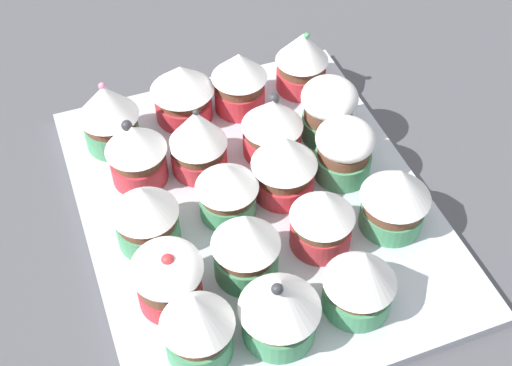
% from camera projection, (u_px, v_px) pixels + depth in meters
% --- Properties ---
extents(ground_plane, '(1.80, 1.80, 0.03)m').
position_uv_depth(ground_plane, '(256.00, 221.00, 0.69)').
color(ground_plane, '#4C4C51').
extents(baking_tray, '(0.32, 0.39, 0.01)m').
position_uv_depth(baking_tray, '(256.00, 208.00, 0.68)').
color(baking_tray, silver).
rests_on(baking_tray, ground_plane).
extents(cupcake_0, '(0.06, 0.06, 0.08)m').
position_uv_depth(cupcake_0, '(197.00, 323.00, 0.54)').
color(cupcake_0, '#4C9E6B').
rests_on(cupcake_0, baking_tray).
extents(cupcake_1, '(0.07, 0.07, 0.08)m').
position_uv_depth(cupcake_1, '(280.00, 306.00, 0.55)').
color(cupcake_1, '#4C9E6B').
rests_on(cupcake_1, baking_tray).
extents(cupcake_2, '(0.06, 0.06, 0.07)m').
position_uv_depth(cupcake_2, '(360.00, 279.00, 0.57)').
color(cupcake_2, '#4C9E6B').
rests_on(cupcake_2, baking_tray).
extents(cupcake_3, '(0.06, 0.06, 0.07)m').
position_uv_depth(cupcake_3, '(168.00, 277.00, 0.58)').
color(cupcake_3, '#D1333D').
rests_on(cupcake_3, baking_tray).
extents(cupcake_4, '(0.06, 0.06, 0.08)m').
position_uv_depth(cupcake_4, '(246.00, 244.00, 0.59)').
color(cupcake_4, '#4C9E6B').
rests_on(cupcake_4, baking_tray).
extents(cupcake_5, '(0.06, 0.06, 0.07)m').
position_uv_depth(cupcake_5, '(322.00, 218.00, 0.62)').
color(cupcake_5, '#D1333D').
rests_on(cupcake_5, baking_tray).
extents(cupcake_6, '(0.06, 0.06, 0.07)m').
position_uv_depth(cupcake_6, '(395.00, 197.00, 0.63)').
color(cupcake_6, '#4C9E6B').
rests_on(cupcake_6, baking_tray).
extents(cupcake_7, '(0.06, 0.06, 0.07)m').
position_uv_depth(cupcake_7, '(146.00, 214.00, 0.62)').
color(cupcake_7, '#4C9E6B').
rests_on(cupcake_7, baking_tray).
extents(cupcake_8, '(0.06, 0.06, 0.06)m').
position_uv_depth(cupcake_8, '(226.00, 185.00, 0.64)').
color(cupcake_8, '#4C9E6B').
rests_on(cupcake_8, baking_tray).
extents(cupcake_9, '(0.06, 0.06, 0.07)m').
position_uv_depth(cupcake_9, '(284.00, 164.00, 0.66)').
color(cupcake_9, '#D1333D').
rests_on(cupcake_9, baking_tray).
extents(cupcake_10, '(0.06, 0.06, 0.06)m').
position_uv_depth(cupcake_10, '(344.00, 150.00, 0.67)').
color(cupcake_10, '#4C9E6B').
rests_on(cupcake_10, baking_tray).
extents(cupcake_11, '(0.06, 0.06, 0.07)m').
position_uv_depth(cupcake_11, '(136.00, 152.00, 0.67)').
color(cupcake_11, '#D1333D').
rests_on(cupcake_11, baking_tray).
extents(cupcake_12, '(0.06, 0.06, 0.08)m').
position_uv_depth(cupcake_12, '(198.00, 140.00, 0.68)').
color(cupcake_12, '#D1333D').
rests_on(cupcake_12, baking_tray).
extents(cupcake_13, '(0.06, 0.06, 0.07)m').
position_uv_depth(cupcake_13, '(272.00, 126.00, 0.69)').
color(cupcake_13, '#D1333D').
rests_on(cupcake_13, baking_tray).
extents(cupcake_14, '(0.06, 0.06, 0.07)m').
position_uv_depth(cupcake_14, '(328.00, 109.00, 0.71)').
color(cupcake_14, '#4C9E6B').
rests_on(cupcake_14, baking_tray).
extents(cupcake_15, '(0.06, 0.06, 0.08)m').
position_uv_depth(cupcake_15, '(108.00, 114.00, 0.70)').
color(cupcake_15, '#4C9E6B').
rests_on(cupcake_15, baking_tray).
extents(cupcake_16, '(0.07, 0.07, 0.07)m').
position_uv_depth(cupcake_16, '(182.00, 91.00, 0.73)').
color(cupcake_16, '#D1333D').
rests_on(cupcake_16, baking_tray).
extents(cupcake_17, '(0.06, 0.06, 0.07)m').
position_uv_depth(cupcake_17, '(239.00, 80.00, 0.74)').
color(cupcake_17, '#D1333D').
rests_on(cupcake_17, baking_tray).
extents(cupcake_18, '(0.06, 0.06, 0.07)m').
position_uv_depth(cupcake_18, '(302.00, 60.00, 0.76)').
color(cupcake_18, '#D1333D').
rests_on(cupcake_18, baking_tray).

